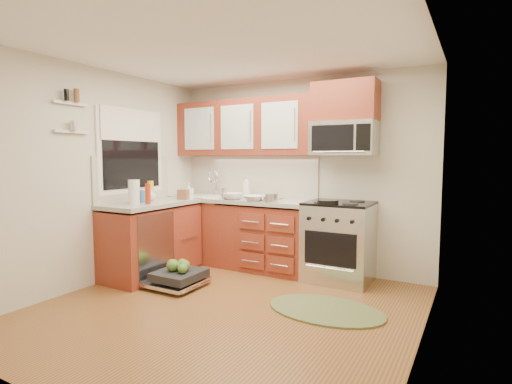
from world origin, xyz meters
The scene contains 38 objects.
floor centered at (0.00, 0.00, 0.00)m, with size 3.50×3.50×0.00m, color brown.
ceiling centered at (0.00, 0.00, 2.50)m, with size 3.50×3.50×0.00m, color white.
wall_back centered at (0.00, 1.75, 1.25)m, with size 3.50×0.04×2.50m, color beige.
wall_front centered at (0.00, -1.75, 1.25)m, with size 3.50×0.04×2.50m, color beige.
wall_left centered at (-1.75, 0.00, 1.25)m, with size 0.04×3.50×2.50m, color beige.
wall_right centered at (1.75, 0.00, 1.25)m, with size 0.04×3.50×2.50m, color beige.
base_cabinet_back centered at (-0.73, 1.45, 0.42)m, with size 2.05×0.60×0.85m, color maroon.
base_cabinet_left centered at (-1.45, 0.52, 0.42)m, with size 0.60×1.25×0.85m, color maroon.
countertop_back centered at (-0.72, 1.44, 0.90)m, with size 2.07×0.64×0.05m, color #A6A198.
countertop_left centered at (-1.44, 0.53, 0.90)m, with size 0.64×1.27×0.05m, color #A6A198.
backsplash_back centered at (-0.73, 1.74, 1.21)m, with size 2.05×0.02×0.57m, color #B7B4A4.
backsplash_left centered at (-1.74, 0.52, 1.21)m, with size 0.02×1.25×0.57m, color #B7B4A4.
upper_cabinets centered at (-0.73, 1.57, 1.88)m, with size 2.05×0.35×0.75m, color maroon, non-canonical shape.
cabinet_over_mw centered at (0.68, 1.57, 2.13)m, with size 0.76×0.35×0.47m, color maroon.
range centered at (0.68, 1.43, 0.47)m, with size 0.76×0.64×0.95m, color silver, non-canonical shape.
microwave centered at (0.68, 1.55, 1.70)m, with size 0.76×0.38×0.40m, color silver, non-canonical shape.
sink centered at (-1.25, 1.42, 0.80)m, with size 0.62×0.50×0.26m, color white, non-canonical shape.
dishwasher centered at (-0.86, 0.30, 0.10)m, with size 0.70×0.60×0.20m, color silver, non-canonical shape.
window centered at (-1.74, 0.50, 1.55)m, with size 0.03×1.05×1.05m, color white, non-canonical shape.
window_blind centered at (-1.71, 0.50, 1.88)m, with size 0.02×0.96×0.40m, color white.
shelf_upper centered at (-1.72, -0.35, 2.05)m, with size 0.04×0.40×0.03m, color white.
shelf_lower centered at (-1.72, -0.35, 1.75)m, with size 0.04×0.40×0.03m, color white.
rug centered at (0.87, 0.44, 0.01)m, with size 1.14×0.74×0.02m, color #556338, non-canonical shape.
skillet centered at (0.62, 1.18, 0.97)m, with size 0.24×0.24×0.05m, color black.
stock_pot centered at (-0.12, 1.22, 0.98)m, with size 0.18×0.18×0.11m, color silver.
cutting_board centered at (-0.29, 1.55, 0.93)m, with size 0.27×0.18×0.02m, color tan.
canister centered at (-0.84, 1.25, 1.00)m, with size 0.09×0.09×0.14m, color silver.
paper_towel_roll centered at (-1.43, 0.24, 1.07)m, with size 0.13×0.13×0.29m, color white.
mustard_bottle centered at (-1.59, 0.67, 1.05)m, with size 0.08×0.08×0.25m, color gold.
red_bottle centered at (-1.30, 0.33, 1.05)m, with size 0.06×0.06×0.24m, color #A5280D.
wooden_box centered at (-1.26, 0.92, 0.99)m, with size 0.13×0.10×0.13m, color brown.
blue_carton centered at (-1.50, 0.41, 1.00)m, with size 0.09×0.05×0.15m, color #2664B2.
bowl_a centered at (-0.37, 1.25, 0.96)m, with size 0.28×0.28×0.07m, color #999999.
bowl_b centered at (-0.70, 1.25, 0.97)m, with size 0.27×0.27×0.08m, color #999999.
cup centered at (-0.21, 1.25, 0.97)m, with size 0.11×0.11×0.09m, color #999999.
soap_bottle_a centered at (-0.66, 1.53, 1.07)m, with size 0.11×0.12×0.30m, color #999999.
soap_bottle_b centered at (-1.26, 1.04, 1.03)m, with size 0.10×0.10×0.21m, color #999999.
soap_bottle_c centered at (-1.55, 0.64, 1.00)m, with size 0.12×0.12×0.15m, color #999999.
Camera 1 is at (2.11, -3.14, 1.48)m, focal length 28.00 mm.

